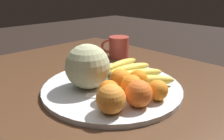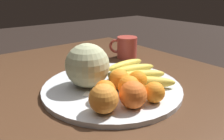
{
  "view_description": "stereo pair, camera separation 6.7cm",
  "coord_description": "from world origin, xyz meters",
  "px_view_note": "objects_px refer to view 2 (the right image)",
  "views": [
    {
      "loc": [
        0.47,
        -0.46,
        1.0
      ],
      "look_at": [
        0.01,
        -0.02,
        0.77
      ],
      "focal_mm": 35.0,
      "sensor_mm": 36.0,
      "label": 1
    },
    {
      "loc": [
        0.51,
        -0.41,
        1.0
      ],
      "look_at": [
        0.01,
        -0.02,
        0.77
      ],
      "focal_mm": 35.0,
      "sensor_mm": 36.0,
      "label": 2
    }
  ],
  "objects_px": {
    "orange_top_small": "(138,80)",
    "produce_tag": "(98,95)",
    "fruit_bowl": "(112,87)",
    "orange_side_extra": "(119,79)",
    "kitchen_table": "(114,112)",
    "orange_back_left": "(133,95)",
    "melon": "(87,66)",
    "orange_mid_center": "(104,99)",
    "orange_back_right": "(154,92)",
    "ceramic_mug": "(126,47)",
    "banana_bunch": "(135,73)",
    "orange_front_right": "(129,86)",
    "orange_front_left": "(105,91)"
  },
  "relations": [
    {
      "from": "kitchen_table",
      "to": "orange_back_left",
      "type": "distance_m",
      "value": 0.22
    },
    {
      "from": "orange_back_left",
      "to": "orange_back_right",
      "type": "xyz_separation_m",
      "value": [
        0.01,
        0.06,
        -0.01
      ]
    },
    {
      "from": "orange_top_small",
      "to": "ceramic_mug",
      "type": "bearing_deg",
      "value": 143.56
    },
    {
      "from": "orange_back_left",
      "to": "produce_tag",
      "type": "relative_size",
      "value": 0.84
    },
    {
      "from": "fruit_bowl",
      "to": "orange_side_extra",
      "type": "height_order",
      "value": "orange_side_extra"
    },
    {
      "from": "melon",
      "to": "produce_tag",
      "type": "relative_size",
      "value": 1.61
    },
    {
      "from": "orange_mid_center",
      "to": "orange_top_small",
      "type": "xyz_separation_m",
      "value": [
        -0.04,
        0.16,
        -0.01
      ]
    },
    {
      "from": "kitchen_table",
      "to": "orange_back_right",
      "type": "relative_size",
      "value": 22.29
    },
    {
      "from": "orange_front_right",
      "to": "orange_mid_center",
      "type": "xyz_separation_m",
      "value": [
        0.02,
        -0.1,
        0.01
      ]
    },
    {
      "from": "orange_front_left",
      "to": "orange_front_right",
      "type": "bearing_deg",
      "value": 72.68
    },
    {
      "from": "kitchen_table",
      "to": "banana_bunch",
      "type": "distance_m",
      "value": 0.15
    },
    {
      "from": "fruit_bowl",
      "to": "melon",
      "type": "xyz_separation_m",
      "value": [
        -0.04,
        -0.06,
        0.07
      ]
    },
    {
      "from": "orange_back_right",
      "to": "orange_side_extra",
      "type": "bearing_deg",
      "value": -170.66
    },
    {
      "from": "produce_tag",
      "to": "ceramic_mug",
      "type": "xyz_separation_m",
      "value": [
        -0.27,
        0.34,
        0.03
      ]
    },
    {
      "from": "melon",
      "to": "orange_front_left",
      "type": "distance_m",
      "value": 0.12
    },
    {
      "from": "melon",
      "to": "orange_front_right",
      "type": "xyz_separation_m",
      "value": [
        0.13,
        0.05,
        -0.04
      ]
    },
    {
      "from": "orange_mid_center",
      "to": "fruit_bowl",
      "type": "bearing_deg",
      "value": 134.86
    },
    {
      "from": "orange_front_right",
      "to": "ceramic_mug",
      "type": "bearing_deg",
      "value": 139.31
    },
    {
      "from": "banana_bunch",
      "to": "orange_back_right",
      "type": "xyz_separation_m",
      "value": [
        0.15,
        -0.08,
        0.01
      ]
    },
    {
      "from": "fruit_bowl",
      "to": "orange_top_small",
      "type": "xyz_separation_m",
      "value": [
        0.07,
        0.04,
        0.04
      ]
    },
    {
      "from": "orange_front_left",
      "to": "fruit_bowl",
      "type": "bearing_deg",
      "value": 131.32
    },
    {
      "from": "orange_side_extra",
      "to": "ceramic_mug",
      "type": "relative_size",
      "value": 0.57
    },
    {
      "from": "fruit_bowl",
      "to": "produce_tag",
      "type": "xyz_separation_m",
      "value": [
        0.04,
        -0.08,
        0.01
      ]
    },
    {
      "from": "fruit_bowl",
      "to": "orange_side_extra",
      "type": "bearing_deg",
      "value": -0.03
    },
    {
      "from": "orange_mid_center",
      "to": "orange_top_small",
      "type": "distance_m",
      "value": 0.16
    },
    {
      "from": "kitchen_table",
      "to": "banana_bunch",
      "type": "relative_size",
      "value": 5.04
    },
    {
      "from": "kitchen_table",
      "to": "fruit_bowl",
      "type": "xyz_separation_m",
      "value": [
        0.01,
        -0.02,
        0.11
      ]
    },
    {
      "from": "orange_mid_center",
      "to": "produce_tag",
      "type": "xyz_separation_m",
      "value": [
        -0.08,
        0.04,
        -0.04
      ]
    },
    {
      "from": "kitchen_table",
      "to": "orange_back_left",
      "type": "height_order",
      "value": "orange_back_left"
    },
    {
      "from": "orange_front_right",
      "to": "orange_back_right",
      "type": "distance_m",
      "value": 0.07
    },
    {
      "from": "fruit_bowl",
      "to": "melon",
      "type": "distance_m",
      "value": 0.11
    },
    {
      "from": "ceramic_mug",
      "to": "orange_back_right",
      "type": "bearing_deg",
      "value": -32.28
    },
    {
      "from": "orange_front_right",
      "to": "orange_side_extra",
      "type": "xyz_separation_m",
      "value": [
        -0.06,
        0.01,
        0.0
      ]
    },
    {
      "from": "orange_front_right",
      "to": "banana_bunch",
      "type": "bearing_deg",
      "value": 128.22
    },
    {
      "from": "produce_tag",
      "to": "orange_side_extra",
      "type": "bearing_deg",
      "value": 53.05
    },
    {
      "from": "fruit_bowl",
      "to": "produce_tag",
      "type": "bearing_deg",
      "value": -65.4
    },
    {
      "from": "kitchen_table",
      "to": "orange_back_right",
      "type": "xyz_separation_m",
      "value": [
        0.17,
        -0.0,
        0.14
      ]
    },
    {
      "from": "orange_mid_center",
      "to": "orange_back_right",
      "type": "bearing_deg",
      "value": 73.38
    },
    {
      "from": "banana_bunch",
      "to": "orange_front_right",
      "type": "distance_m",
      "value": 0.14
    },
    {
      "from": "orange_front_left",
      "to": "orange_back_left",
      "type": "xyz_separation_m",
      "value": [
        0.07,
        0.04,
        0.01
      ]
    },
    {
      "from": "orange_top_small",
      "to": "orange_side_extra",
      "type": "height_order",
      "value": "orange_side_extra"
    },
    {
      "from": "produce_tag",
      "to": "melon",
      "type": "bearing_deg",
      "value": 131.28
    },
    {
      "from": "melon",
      "to": "produce_tag",
      "type": "bearing_deg",
      "value": -11.28
    },
    {
      "from": "orange_front_right",
      "to": "melon",
      "type": "bearing_deg",
      "value": -158.28
    },
    {
      "from": "melon",
      "to": "fruit_bowl",
      "type": "bearing_deg",
      "value": 58.17
    },
    {
      "from": "orange_top_small",
      "to": "produce_tag",
      "type": "relative_size",
      "value": 0.68
    },
    {
      "from": "melon",
      "to": "orange_front_left",
      "type": "xyz_separation_m",
      "value": [
        0.11,
        -0.02,
        -0.04
      ]
    },
    {
      "from": "orange_side_extra",
      "to": "produce_tag",
      "type": "xyz_separation_m",
      "value": [
        0.0,
        -0.08,
        -0.03
      ]
    },
    {
      "from": "melon",
      "to": "orange_mid_center",
      "type": "height_order",
      "value": "melon"
    },
    {
      "from": "orange_mid_center",
      "to": "ceramic_mug",
      "type": "xyz_separation_m",
      "value": [
        -0.34,
        0.38,
        -0.0
      ]
    }
  ]
}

